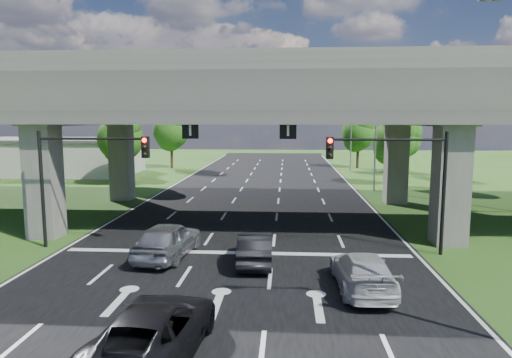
# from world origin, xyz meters

# --- Properties ---
(ground) EXTENTS (160.00, 160.00, 0.00)m
(ground) POSITION_xyz_m (0.00, 0.00, 0.00)
(ground) COLOR #2C4817
(ground) RESTS_ON ground
(road) EXTENTS (18.00, 120.00, 0.03)m
(road) POSITION_xyz_m (0.00, 10.00, 0.01)
(road) COLOR black
(road) RESTS_ON ground
(overpass) EXTENTS (80.00, 15.00, 10.00)m
(overpass) POSITION_xyz_m (0.00, 12.00, 7.92)
(overpass) COLOR #3A3735
(overpass) RESTS_ON ground
(warehouse) EXTENTS (20.00, 10.00, 4.00)m
(warehouse) POSITION_xyz_m (-26.00, 35.00, 2.00)
(warehouse) COLOR #9E9E99
(warehouse) RESTS_ON ground
(signal_right) EXTENTS (5.76, 0.54, 6.00)m
(signal_right) POSITION_xyz_m (7.82, 3.94, 4.19)
(signal_right) COLOR black
(signal_right) RESTS_ON ground
(signal_left) EXTENTS (5.76, 0.54, 6.00)m
(signal_left) POSITION_xyz_m (-7.82, 3.94, 4.19)
(signal_left) COLOR black
(signal_left) RESTS_ON ground
(streetlight_far) EXTENTS (3.38, 0.25, 10.00)m
(streetlight_far) POSITION_xyz_m (10.10, 24.00, 5.85)
(streetlight_far) COLOR gray
(streetlight_far) RESTS_ON ground
(streetlight_beyond) EXTENTS (3.38, 0.25, 10.00)m
(streetlight_beyond) POSITION_xyz_m (10.10, 40.00, 5.85)
(streetlight_beyond) COLOR gray
(streetlight_beyond) RESTS_ON ground
(tree_left_near) EXTENTS (4.50, 4.50, 7.80)m
(tree_left_near) POSITION_xyz_m (-13.95, 26.00, 4.82)
(tree_left_near) COLOR black
(tree_left_near) RESTS_ON ground
(tree_left_mid) EXTENTS (3.91, 3.90, 6.76)m
(tree_left_mid) POSITION_xyz_m (-16.95, 34.00, 4.17)
(tree_left_mid) COLOR black
(tree_left_mid) RESTS_ON ground
(tree_left_far) EXTENTS (4.80, 4.80, 8.32)m
(tree_left_far) POSITION_xyz_m (-12.95, 42.00, 5.14)
(tree_left_far) COLOR black
(tree_left_far) RESTS_ON ground
(tree_right_near) EXTENTS (4.20, 4.20, 7.28)m
(tree_right_near) POSITION_xyz_m (13.05, 28.00, 4.50)
(tree_right_near) COLOR black
(tree_right_near) RESTS_ON ground
(tree_right_mid) EXTENTS (3.91, 3.90, 6.76)m
(tree_right_mid) POSITION_xyz_m (16.05, 36.00, 4.17)
(tree_right_mid) COLOR black
(tree_right_mid) RESTS_ON ground
(tree_right_far) EXTENTS (4.50, 4.50, 7.80)m
(tree_right_far) POSITION_xyz_m (12.05, 44.00, 4.82)
(tree_right_far) COLOR black
(tree_right_far) RESTS_ON ground
(car_silver) EXTENTS (2.60, 5.22, 1.71)m
(car_silver) POSITION_xyz_m (-3.15, 2.55, 0.89)
(car_silver) COLOR #ADAFB5
(car_silver) RESTS_ON road
(car_dark) EXTENTS (1.71, 4.40, 1.43)m
(car_dark) POSITION_xyz_m (1.04, 1.92, 0.74)
(car_dark) COLOR black
(car_dark) RESTS_ON road
(car_white) EXTENTS (2.19, 5.01, 1.43)m
(car_white) POSITION_xyz_m (5.40, -1.00, 0.75)
(car_white) COLOR #B2B2B2
(car_white) RESTS_ON road
(car_trailing) EXTENTS (2.94, 5.71, 1.54)m
(car_trailing) POSITION_xyz_m (-1.17, -6.52, 0.80)
(car_trailing) COLOR black
(car_trailing) RESTS_ON road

